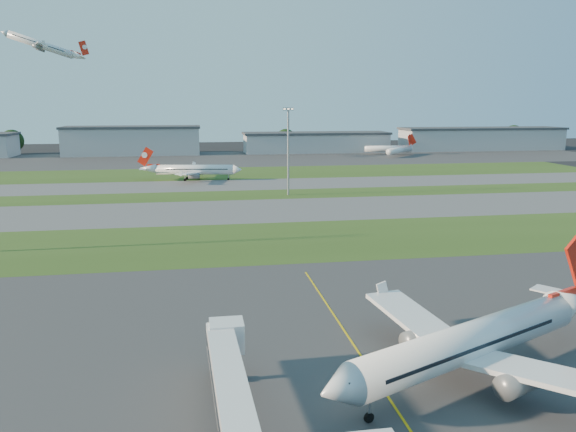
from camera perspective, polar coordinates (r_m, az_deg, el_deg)
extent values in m
plane|color=black|center=(63.11, 2.60, -13.91)|extent=(700.00, 700.00, 0.00)
cube|color=#333335|center=(63.11, 2.60, -13.90)|extent=(300.00, 70.00, 0.01)
cube|color=#2E4918|center=(111.77, -2.90, -2.60)|extent=(300.00, 34.00, 0.01)
cube|color=#515154|center=(143.86, -4.38, 0.53)|extent=(300.00, 32.00, 0.01)
cube|color=#2E4918|center=(168.41, -5.13, 2.11)|extent=(300.00, 18.00, 0.01)
cube|color=#515154|center=(190.11, -5.63, 3.15)|extent=(300.00, 26.00, 0.01)
cube|color=#2E4918|center=(222.77, -6.19, 4.34)|extent=(300.00, 40.00, 0.01)
cube|color=#333335|center=(282.35, -6.89, 5.80)|extent=(400.00, 80.00, 0.01)
cube|color=gold|center=(64.25, 7.10, -13.51)|extent=(0.25, 60.00, 0.02)
cube|color=white|center=(47.73, -5.82, -17.41)|extent=(3.44, 24.08, 2.60)
cube|color=black|center=(47.73, -5.82, -17.41)|extent=(3.59, 24.08, 0.80)
cube|color=white|center=(57.99, -6.24, -12.00)|extent=(3.40, 3.00, 3.00)
cylinder|color=gray|center=(57.27, -6.08, -14.95)|extent=(0.70, 0.70, 3.20)
cube|color=black|center=(57.84, -6.05, -16.06)|extent=(2.20, 1.20, 0.70)
cylinder|color=white|center=(58.58, 17.94, -12.09)|extent=(28.60, 15.86, 3.77)
cube|color=white|center=(55.59, 25.19, -14.52)|extent=(12.78, 14.40, 1.53)
cube|color=white|center=(64.18, 12.83, -10.19)|extent=(7.15, 15.44, 1.53)
cylinder|color=slate|center=(55.90, 22.30, -15.37)|extent=(4.74, 3.81, 2.28)
cylinder|color=slate|center=(62.21, 13.31, -12.01)|extent=(4.74, 3.81, 2.28)
cylinder|color=white|center=(203.13, -9.44, 4.67)|extent=(27.63, 7.70, 3.47)
cube|color=red|center=(206.10, -14.28, 5.87)|extent=(5.91, 1.24, 6.92)
cube|color=white|center=(210.50, -9.38, 4.78)|extent=(5.31, 14.02, 1.41)
cube|color=white|center=(196.16, -10.03, 4.28)|extent=(9.13, 14.23, 1.41)
cylinder|color=slate|center=(208.43, -9.08, 4.44)|extent=(4.12, 2.67, 2.10)
cylinder|color=slate|center=(198.03, -9.53, 4.07)|extent=(4.12, 2.67, 2.10)
cylinder|color=white|center=(289.47, -23.81, 15.63)|extent=(28.18, 7.10, 3.54)
cube|color=red|center=(288.55, -20.24, 16.85)|extent=(6.04, 1.10, 7.05)
cube|color=white|center=(281.94, -23.79, 15.67)|extent=(9.00, 14.55, 1.44)
cube|color=white|center=(296.71, -23.44, 15.44)|extent=(5.78, 14.37, 1.44)
cylinder|color=slate|center=(284.03, -24.01, 15.41)|extent=(4.16, 2.63, 2.14)
cylinder|color=slate|center=(294.74, -23.75, 15.24)|extent=(4.16, 2.63, 2.14)
cylinder|color=white|center=(298.63, 11.25, 6.58)|extent=(20.38, 20.91, 3.20)
cube|color=red|center=(310.23, 12.26, 7.60)|extent=(3.81, 3.93, 6.16)
cylinder|color=white|center=(308.52, 10.17, 6.76)|extent=(26.06, 3.69, 3.20)
cube|color=red|center=(312.52, 12.49, 7.61)|extent=(5.18, 0.40, 6.16)
cylinder|color=gray|center=(166.65, 0.03, 6.38)|extent=(0.60, 0.60, 25.00)
cube|color=gray|center=(166.03, 0.03, 10.82)|extent=(3.20, 0.50, 0.80)
cube|color=#FFF2CC|center=(166.03, 0.03, 10.82)|extent=(2.80, 0.70, 0.35)
cube|color=#A1A4A9|center=(313.20, -15.49, 7.29)|extent=(70.00, 22.00, 14.00)
cube|color=#383A3F|center=(312.80, -15.56, 8.68)|extent=(71.40, 23.00, 1.20)
cube|color=#A1A4A9|center=(318.70, 2.85, 7.39)|extent=(80.00, 22.00, 10.00)
cube|color=#383A3F|center=(318.37, 2.86, 8.40)|extent=(81.60, 23.00, 1.20)
cube|color=#A1A4A9|center=(353.45, 19.05, 7.34)|extent=(95.00, 22.00, 12.00)
cube|color=#383A3F|center=(353.12, 19.12, 8.41)|extent=(96.90, 23.00, 1.20)
cylinder|color=black|center=(341.13, -26.15, 6.04)|extent=(1.00, 1.00, 4.40)
sphere|color=black|center=(340.81, -26.23, 6.87)|extent=(12.10, 12.10, 12.10)
cylinder|color=black|center=(322.89, -10.80, 6.69)|extent=(1.00, 1.00, 3.60)
sphere|color=black|center=(322.60, -10.82, 7.40)|extent=(9.90, 9.90, 9.90)
cylinder|color=black|center=(329.88, -0.24, 7.03)|extent=(1.00, 1.00, 4.20)
sphere|color=black|center=(329.56, -0.24, 7.85)|extent=(11.55, 11.55, 11.55)
cylinder|color=black|center=(347.79, 12.20, 6.97)|extent=(1.00, 1.00, 3.80)
sphere|color=black|center=(347.51, 12.23, 7.67)|extent=(10.45, 10.45, 10.45)
cylinder|color=black|center=(382.38, 21.87, 6.85)|extent=(1.00, 1.00, 4.60)
sphere|color=black|center=(382.09, 21.92, 7.62)|extent=(12.65, 12.65, 12.65)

